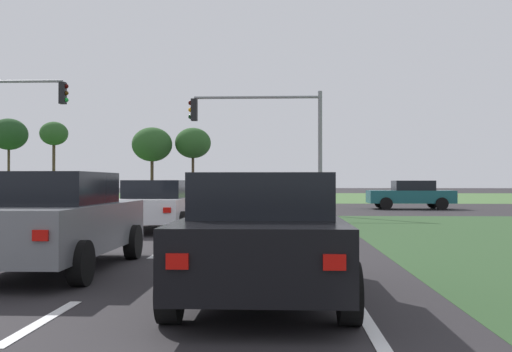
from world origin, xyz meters
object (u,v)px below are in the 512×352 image
Objects in this scene: traffic_signal_near_left at (6,120)px; car_black_third at (263,234)px; treeline_near at (9,134)px; treeline_second at (54,134)px; treeline_third at (152,145)px; car_teal_seventh at (411,194)px; traffic_signal_near_right at (269,128)px; car_white_second at (158,205)px; treeline_fourth at (193,143)px; car_red_fourth at (269,201)px; car_grey_fifth at (54,220)px.

car_black_third is at bearing -56.66° from traffic_signal_near_left.
treeline_near is 7.55m from treeline_second.
car_black_third is 0.54× the size of treeline_second.
traffic_signal_near_left is at bearing -85.85° from treeline_third.
traffic_signal_near_right reaches higher than car_teal_seventh.
traffic_signal_near_left reaches higher than car_white_second.
treeline_third is (17.92, -1.69, -1.39)m from treeline_near.
treeline_second reaches higher than car_black_third.
traffic_signal_near_left is 0.67× the size of treeline_near.
car_teal_seventh is at bearing 17.86° from traffic_signal_near_left.
treeline_second is (-26.11, 59.73, 6.11)m from car_black_third.
treeline_fourth is at bearing 14.32° from treeline_third.
traffic_signal_near_right is 45.70m from treeline_third.
treeline_third is at bearing -165.68° from treeline_fourth.
car_red_fourth is (-0.21, 12.59, -0.01)m from car_black_third.
car_white_second is 0.98× the size of car_red_fourth.
traffic_signal_near_right is 0.74× the size of treeline_third.
car_white_second is 0.54× the size of treeline_second.
car_black_third is 0.74× the size of traffic_signal_near_left.
treeline_third is at bearing 30.66° from car_teal_seventh.
traffic_signal_near_left is (-11.87, 18.04, 3.36)m from car_black_third.
treeline_fourth is (-10.16, 49.86, 5.22)m from car_red_fourth.
car_red_fourth is 0.76× the size of traffic_signal_near_left.
treeline_second is at bearing 118.78° from car_red_fourth.
car_teal_seventh is (7.22, 11.53, -0.01)m from car_red_fourth.
treeline_third is (-14.80, 48.68, 5.00)m from car_red_fourth.
traffic_signal_near_right reaches higher than car_white_second.
treeline_third is at bearing 101.01° from car_grey_fifth.
car_white_second is at bearing 89.76° from car_grey_fifth.
car_red_fourth is at bearing -61.22° from treeline_second.
traffic_signal_near_right is at bearing -0.00° from traffic_signal_near_left.
treeline_fourth reaches higher than car_white_second.
treeline_second is (-14.24, 41.69, 2.75)m from traffic_signal_near_left.
car_teal_seventh is (10.50, 22.02, -0.05)m from car_grey_fifth.
treeline_third is at bearing 106.91° from car_red_fourth.
car_white_second is at bearing -111.33° from traffic_signal_near_right.
car_red_fourth is 0.59× the size of treeline_fourth.
car_black_third is at bearing -76.24° from treeline_third.
traffic_signal_near_left is (-11.66, 5.45, 3.37)m from car_red_fourth.
treeline_second is 16.00m from treeline_fourth.
car_red_fourth is 0.59× the size of treeline_third.
treeline_near is 1.09× the size of treeline_second.
traffic_signal_near_right is 0.69× the size of treeline_second.
traffic_signal_near_right reaches higher than car_black_third.
car_black_third is 25.12m from car_teal_seventh.
treeline_near is at bearing 119.11° from car_white_second.
treeline_second is at bearing 114.50° from car_white_second.
car_white_second is 54.96m from treeline_second.
car_teal_seventh is (10.47, 14.08, 0.00)m from car_white_second.
traffic_signal_near_right is at bearing -58.28° from treeline_second.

